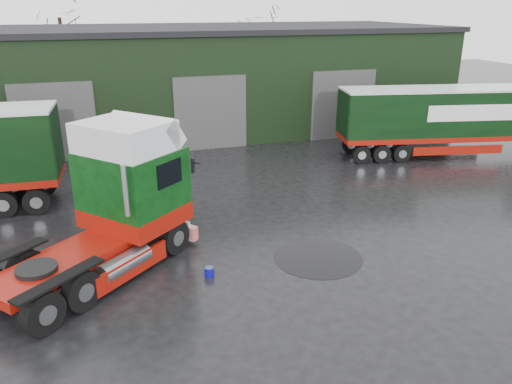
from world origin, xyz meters
TOP-DOWN VIEW (x-y plane):
  - ground at (0.00, 0.00)m, footprint 100.00×100.00m
  - warehouse at (2.00, 20.00)m, footprint 32.40×12.40m
  - hero_tractor at (-4.50, 1.24)m, footprint 7.28×6.92m
  - lorry_right at (13.23, 9.00)m, footprint 14.00×5.04m
  - wash_bucket at (-1.15, 0.24)m, footprint 0.36×0.36m
  - tree_back_a at (-6.00, 30.00)m, footprint 4.40×4.40m
  - tree_back_b at (10.00, 30.00)m, footprint 4.40×4.40m
  - puddle_1 at (2.41, 0.33)m, footprint 2.85×2.85m

SIDE VIEW (x-z plane):
  - ground at x=0.00m, z-range 0.00..0.00m
  - puddle_1 at x=2.41m, z-range 0.00..0.01m
  - wash_bucket at x=-1.15m, z-range 0.00..0.27m
  - lorry_right at x=13.23m, z-range 0.00..3.63m
  - hero_tractor at x=-4.50m, z-range 0.00..4.39m
  - warehouse at x=2.00m, z-range 0.01..6.31m
  - tree_back_b at x=10.00m, z-range 0.00..7.50m
  - tree_back_a at x=-6.00m, z-range 0.00..9.50m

